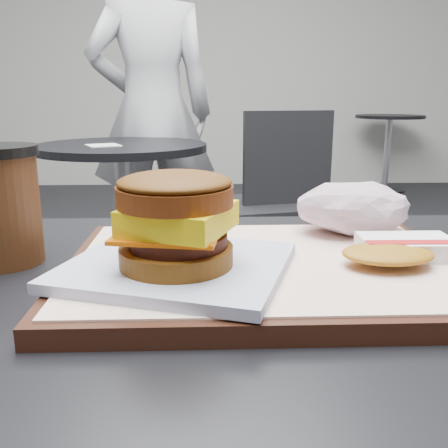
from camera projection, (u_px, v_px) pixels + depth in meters
serving_tray at (263, 269)px, 0.49m from camera, size 0.38×0.28×0.02m
breakfast_sandwich at (176, 232)px, 0.44m from camera, size 0.23×0.22×0.09m
hash_brown at (398, 250)px, 0.48m from camera, size 0.12×0.09×0.02m
crumpled_wrapper at (353, 208)px, 0.58m from camera, size 0.13×0.10×0.06m
neighbor_table at (123, 192)px, 2.08m from camera, size 0.70×0.70×0.75m
napkin at (103, 145)px, 1.95m from camera, size 0.16×0.16×0.00m
neighbor_chair at (259, 197)px, 2.19m from camera, size 0.64×0.50×0.88m
patron at (152, 113)px, 2.47m from camera, size 0.69×0.52×1.71m
bg_table_far at (388, 135)px, 4.91m from camera, size 0.66×0.66×0.75m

